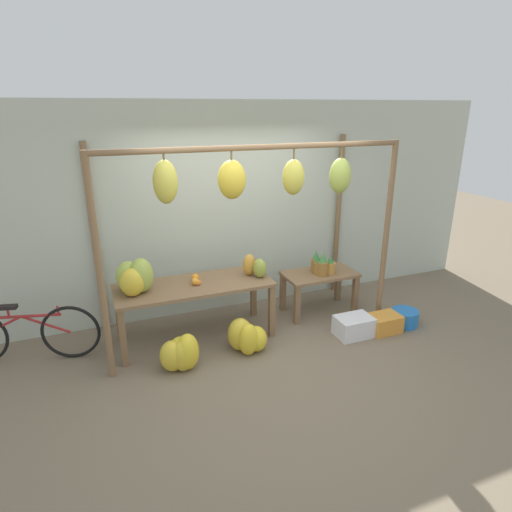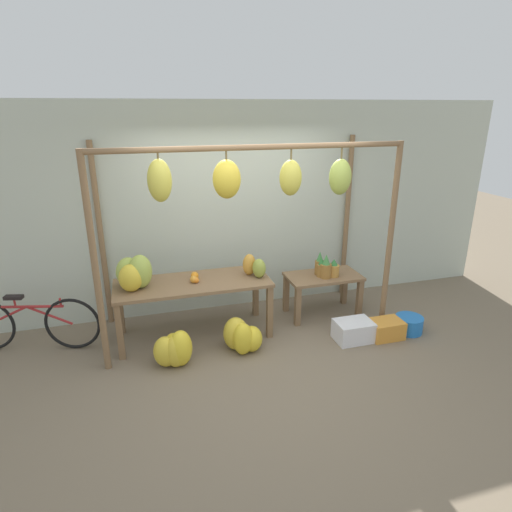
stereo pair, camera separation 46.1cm
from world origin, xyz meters
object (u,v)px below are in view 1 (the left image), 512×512
Objects in this scene: fruit_crate_white at (354,326)px; parked_bicycle at (24,334)px; orange_pile at (196,279)px; papaya_pile at (254,266)px; banana_pile_ground_left at (181,353)px; blue_bucket at (404,318)px; banana_pile_on_table at (135,278)px; pineapple_cluster at (321,265)px; banana_pile_ground_right at (247,337)px; fruit_crate_purple at (384,323)px.

parked_bicycle reaches higher than fruit_crate_white.
orange_pile is 0.74m from papaya_pile.
banana_pile_ground_left is 1.77m from parked_bicycle.
orange_pile is 0.42× the size of banana_pile_ground_left.
blue_bucket is at bearing -10.95° from parked_bicycle.
parked_bicycle is at bearing 170.96° from banana_pile_on_table.
pineapple_cluster is at bearing 17.74° from banana_pile_ground_left.
banana_pile_ground_left is at bearing -26.63° from parked_bicycle.
pineapple_cluster is 0.94m from fruit_crate_white.
parked_bicycle is at bearing 178.03° from pineapple_cluster.
banana_pile_ground_left is at bearing 177.99° from fruit_crate_white.
fruit_crate_white is 0.78m from blue_bucket.
banana_pile_ground_left is 1.14× the size of fruit_crate_white.
banana_pile_ground_left is at bearing 178.39° from blue_bucket.
banana_pile_ground_right is at bearing -51.21° from orange_pile.
banana_pile_on_table is 1.62× the size of papaya_pile.
orange_pile reaches higher than banana_pile_ground_right.
pineapple_cluster is 0.64× the size of banana_pile_ground_right.
banana_pile_on_table is at bearing 120.98° from banana_pile_ground_left.
banana_pile_ground_right is (0.45, -0.56, -0.58)m from orange_pile.
fruit_crate_white is 1.45m from papaya_pile.
pineapple_cluster is at bearing 95.90° from fruit_crate_white.
pineapple_cluster reaches higher than orange_pile.
papaya_pile reaches higher than parked_bicycle.
orange_pile is 0.67× the size of pineapple_cluster.
pineapple_cluster is (1.73, 0.04, -0.07)m from orange_pile.
blue_bucket is (0.85, -0.75, -0.59)m from pineapple_cluster.
fruit_crate_purple is at bearing -6.21° from banana_pile_ground_right.
parked_bicycle is (-3.73, 0.86, 0.21)m from fruit_crate_white.
fruit_crate_purple is at bearing -173.15° from blue_bucket.
parked_bicycle is at bearing 167.54° from fruit_crate_purple.
pineapple_cluster is 0.20× the size of parked_bicycle.
banana_pile_on_table is 1.45m from banana_pile_ground_right.
parked_bicycle reaches higher than fruit_crate_purple.
pineapple_cluster is at bearing 1.60° from banana_pile_on_table.
papaya_pile is at bearing -174.23° from pineapple_cluster.
fruit_crate_purple is (4.14, -0.91, -0.23)m from parked_bicycle.
pineapple_cluster is 1.10m from fruit_crate_purple.
parked_bicycle is 3.92× the size of fruit_crate_purple.
parked_bicycle is 5.18× the size of papaya_pile.
pineapple_cluster is 1.51m from banana_pile_ground_right.
blue_bucket is at bearing 6.85° from fruit_crate_purple.
fruit_crate_purple is at bearing -18.62° from orange_pile.
fruit_crate_purple is (2.93, -0.72, -0.79)m from banana_pile_on_table.
banana_pile_ground_left is 1.27× the size of fruit_crate_purple.
blue_bucket is at bearing -0.52° from fruit_crate_white.
pineapple_cluster reaches higher than banana_pile_ground_right.
banana_pile_on_table is 1.10× the size of fruit_crate_white.
banana_pile_ground_left is 2.57m from fruit_crate_purple.
orange_pile is at bearing 2.37° from banana_pile_on_table.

